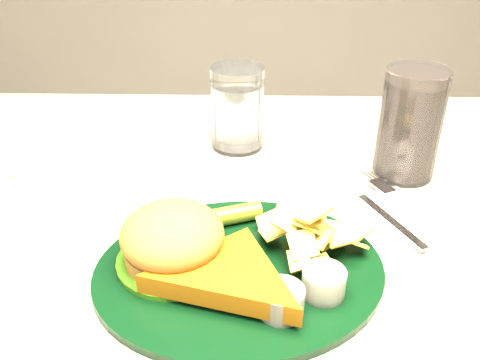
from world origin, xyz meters
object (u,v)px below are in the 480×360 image
object	(u,v)px
dinner_plate	(239,248)
cola_glass	(410,124)
fork_napkin	(389,217)
water_glass	(237,108)

from	to	relation	value
dinner_plate	cola_glass	world-z (taller)	cola_glass
cola_glass	fork_napkin	world-z (taller)	cola_glass
dinner_plate	water_glass	distance (m)	0.30
water_glass	cola_glass	size ratio (longest dim) A/B	0.83
dinner_plate	cola_glass	distance (m)	0.32
dinner_plate	fork_napkin	world-z (taller)	dinner_plate
water_glass	fork_napkin	distance (m)	0.28
dinner_plate	cola_glass	xyz separation A→B (m)	(0.22, 0.22, 0.04)
cola_glass	fork_napkin	bearing A→B (deg)	-110.21
water_glass	cola_glass	world-z (taller)	cola_glass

